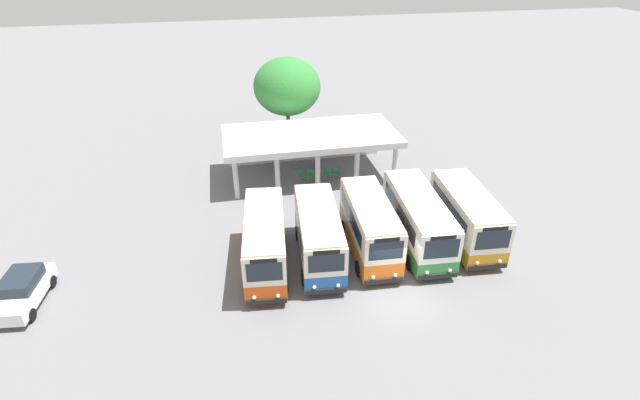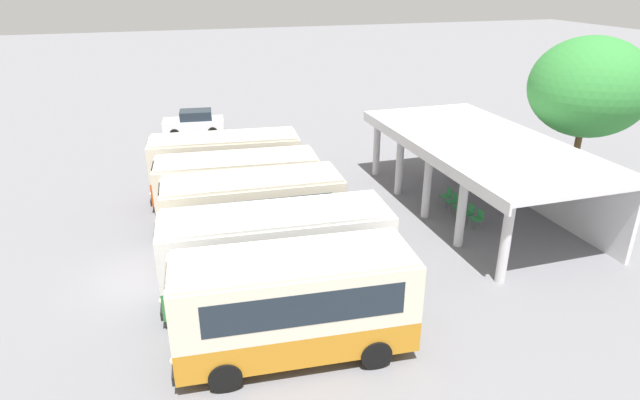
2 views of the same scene
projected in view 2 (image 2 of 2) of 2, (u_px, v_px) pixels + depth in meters
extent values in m
plane|color=slate|center=(152.00, 278.00, 19.45)|extent=(180.00, 180.00, 0.00)
cylinder|color=black|center=(182.00, 203.00, 24.59)|extent=(0.31, 0.92, 0.90)
cylinder|color=black|center=(183.00, 187.00, 26.40)|extent=(0.31, 0.92, 0.90)
cylinder|color=black|center=(274.00, 196.00, 25.36)|extent=(0.31, 0.92, 0.90)
cylinder|color=black|center=(269.00, 181.00, 27.17)|extent=(0.31, 0.92, 0.90)
cube|color=#D14C14|center=(227.00, 182.00, 25.70)|extent=(2.80, 7.06, 1.07)
cube|color=beige|center=(225.00, 155.00, 25.16)|extent=(2.80, 7.06, 1.66)
cube|color=beige|center=(224.00, 137.00, 24.81)|extent=(2.71, 6.85, 0.12)
cube|color=black|center=(153.00, 195.00, 25.22)|extent=(2.00, 0.30, 0.28)
cube|color=#1E2833|center=(150.00, 159.00, 24.52)|extent=(1.72, 0.23, 1.08)
cube|color=black|center=(148.00, 145.00, 24.26)|extent=(1.26, 0.18, 0.24)
cube|color=#1E2833|center=(228.00, 161.00, 24.22)|extent=(0.60, 5.48, 0.91)
cube|color=#1E2833|center=(226.00, 148.00, 26.10)|extent=(0.60, 5.48, 0.91)
sphere|color=#EAEACC|center=(152.00, 194.00, 24.58)|extent=(0.20, 0.20, 0.20)
sphere|color=#EAEACC|center=(154.00, 185.00, 25.63)|extent=(0.20, 0.20, 0.20)
cylinder|color=black|center=(191.00, 231.00, 21.94)|extent=(0.30, 0.92, 0.90)
cylinder|color=black|center=(191.00, 210.00, 23.82)|extent=(0.30, 0.92, 0.90)
cylinder|color=black|center=(291.00, 222.00, 22.76)|extent=(0.30, 0.92, 0.90)
cylinder|color=black|center=(284.00, 202.00, 24.63)|extent=(0.30, 0.92, 0.90)
cube|color=#23569E|center=(239.00, 207.00, 23.11)|extent=(2.78, 6.93, 1.02)
cube|color=beige|center=(238.00, 178.00, 22.59)|extent=(2.78, 6.93, 1.62)
cube|color=beige|center=(236.00, 159.00, 22.25)|extent=(2.70, 6.73, 0.12)
cube|color=black|center=(159.00, 221.00, 22.60)|extent=(2.08, 0.28, 0.28)
cube|color=#1E2833|center=(155.00, 183.00, 21.92)|extent=(1.79, 0.21, 1.05)
cube|color=black|center=(153.00, 168.00, 21.67)|extent=(1.31, 0.17, 0.24)
cube|color=#1E2833|center=(242.00, 186.00, 21.62)|extent=(0.52, 5.40, 0.89)
cube|color=#1E2833|center=(238.00, 168.00, 23.57)|extent=(0.52, 5.40, 0.89)
sphere|color=#EAEACC|center=(157.00, 221.00, 21.94)|extent=(0.20, 0.20, 0.20)
sphere|color=#EAEACC|center=(159.00, 209.00, 23.02)|extent=(0.20, 0.20, 0.20)
cylinder|color=black|center=(203.00, 266.00, 19.32)|extent=(0.27, 0.91, 0.90)
cylinder|color=black|center=(200.00, 241.00, 21.16)|extent=(0.27, 0.91, 0.90)
cylinder|color=black|center=(314.00, 253.00, 20.24)|extent=(0.27, 0.91, 0.90)
cylinder|color=black|center=(302.00, 229.00, 22.08)|extent=(0.27, 0.91, 0.90)
cube|color=orange|center=(255.00, 235.00, 20.50)|extent=(2.52, 6.74, 1.17)
cube|color=beige|center=(253.00, 201.00, 19.94)|extent=(2.52, 6.74, 1.64)
cube|color=beige|center=(252.00, 179.00, 19.60)|extent=(2.45, 6.54, 0.12)
cube|color=black|center=(166.00, 255.00, 19.92)|extent=(2.06, 0.21, 0.28)
cube|color=#1E2833|center=(161.00, 209.00, 19.18)|extent=(1.78, 0.15, 1.06)
cube|color=black|center=(159.00, 192.00, 18.93)|extent=(1.30, 0.12, 0.24)
cube|color=#1E2833|center=(260.00, 211.00, 18.99)|extent=(0.32, 5.30, 0.90)
cube|color=#1E2833|center=(252.00, 189.00, 20.90)|extent=(0.32, 5.30, 0.90)
sphere|color=#EAEACC|center=(165.00, 255.00, 19.27)|extent=(0.20, 0.20, 0.20)
sphere|color=#EAEACC|center=(166.00, 241.00, 20.33)|extent=(0.20, 0.20, 0.20)
cylinder|color=black|center=(211.00, 313.00, 16.68)|extent=(0.28, 0.91, 0.90)
cylinder|color=black|center=(208.00, 277.00, 18.62)|extent=(0.28, 0.91, 0.90)
cylinder|color=black|center=(353.00, 294.00, 17.66)|extent=(0.28, 0.91, 0.90)
cylinder|color=black|center=(336.00, 262.00, 19.60)|extent=(0.28, 0.91, 0.90)
cube|color=#337F3D|center=(278.00, 275.00, 17.98)|extent=(2.78, 7.62, 0.95)
cube|color=white|center=(277.00, 240.00, 17.45)|extent=(2.78, 7.62, 1.74)
cube|color=white|center=(276.00, 214.00, 17.08)|extent=(2.69, 7.39, 0.12)
cube|color=black|center=(163.00, 298.00, 17.31)|extent=(2.16, 0.25, 0.28)
cube|color=#1E2833|center=(158.00, 251.00, 16.64)|extent=(1.86, 0.18, 1.13)
cube|color=black|center=(156.00, 231.00, 16.37)|extent=(1.36, 0.14, 0.24)
cube|color=#1E2833|center=(286.00, 254.00, 16.44)|extent=(0.45, 5.97, 0.96)
cube|color=#1E2833|center=(275.00, 223.00, 18.45)|extent=(0.45, 5.97, 0.96)
sphere|color=#EAEACC|center=(162.00, 301.00, 16.64)|extent=(0.20, 0.20, 0.20)
sphere|color=#EAEACC|center=(163.00, 280.00, 17.75)|extent=(0.20, 0.20, 0.20)
cylinder|color=black|center=(225.00, 377.00, 14.06)|extent=(0.29, 0.91, 0.90)
cylinder|color=black|center=(221.00, 327.00, 16.04)|extent=(0.29, 0.91, 0.90)
cylinder|color=black|center=(376.00, 354.00, 14.89)|extent=(0.29, 0.91, 0.90)
cylinder|color=black|center=(354.00, 309.00, 16.87)|extent=(0.29, 0.91, 0.90)
cube|color=orange|center=(295.00, 328.00, 15.30)|extent=(2.84, 6.86, 0.95)
cube|color=beige|center=(294.00, 288.00, 14.77)|extent=(2.84, 6.86, 1.74)
cube|color=beige|center=(294.00, 259.00, 14.40)|extent=(2.76, 6.65, 0.12)
cube|color=black|center=(175.00, 355.00, 14.76)|extent=(2.20, 0.28, 0.28)
cube|color=#1E2833|center=(170.00, 302.00, 14.08)|extent=(1.89, 0.20, 1.13)
cube|color=black|center=(167.00, 279.00, 13.81)|extent=(1.39, 0.16, 0.24)
cube|color=#1E2833|center=(306.00, 310.00, 13.74)|extent=(0.47, 5.34, 0.96)
cube|color=#1E2833|center=(291.00, 266.00, 15.80)|extent=(0.47, 5.34, 0.96)
sphere|color=#EAEACC|center=(173.00, 361.00, 14.07)|extent=(0.20, 0.20, 0.20)
sphere|color=#EAEACC|center=(175.00, 332.00, 15.21)|extent=(0.20, 0.20, 0.20)
cylinder|color=black|center=(175.00, 134.00, 35.50)|extent=(0.25, 0.66, 0.64)
cylinder|color=black|center=(176.00, 127.00, 37.00)|extent=(0.25, 0.66, 0.64)
cylinder|color=black|center=(213.00, 132.00, 35.94)|extent=(0.25, 0.66, 0.64)
cylinder|color=black|center=(213.00, 125.00, 37.43)|extent=(0.25, 0.66, 0.64)
cube|color=silver|center=(194.00, 124.00, 36.33)|extent=(2.19, 4.18, 0.70)
cube|color=#1E2833|center=(196.00, 115.00, 36.11)|extent=(1.71, 2.24, 0.60)
cylinder|color=silver|center=(377.00, 146.00, 28.69)|extent=(0.36, 0.36, 3.20)
cylinder|color=silver|center=(400.00, 163.00, 26.17)|extent=(0.36, 0.36, 3.20)
cylinder|color=silver|center=(427.00, 184.00, 23.64)|extent=(0.36, 0.36, 3.20)
cylinder|color=silver|center=(462.00, 209.00, 21.12)|extent=(0.36, 0.36, 3.20)
cylinder|color=silver|center=(506.00, 242.00, 18.59)|extent=(0.36, 0.36, 3.20)
cube|color=silver|center=(529.00, 172.00, 25.09)|extent=(12.31, 0.20, 3.20)
cube|color=silver|center=(482.00, 142.00, 23.67)|extent=(12.81, 6.22, 0.20)
cube|color=silver|center=(420.00, 153.00, 22.93)|extent=(12.81, 0.10, 0.28)
cylinder|color=slate|center=(443.00, 203.00, 25.19)|extent=(0.03, 0.03, 0.44)
cylinder|color=slate|center=(440.00, 200.00, 25.50)|extent=(0.03, 0.03, 0.44)
cylinder|color=slate|center=(450.00, 202.00, 25.28)|extent=(0.03, 0.03, 0.44)
cylinder|color=slate|center=(446.00, 199.00, 25.59)|extent=(0.03, 0.03, 0.44)
cube|color=#2D8C47|center=(445.00, 196.00, 25.29)|extent=(0.45, 0.45, 0.04)
cube|color=#2D8C47|center=(449.00, 192.00, 25.26)|extent=(0.44, 0.05, 0.40)
cylinder|color=slate|center=(449.00, 208.00, 24.59)|extent=(0.03, 0.03, 0.44)
cylinder|color=slate|center=(445.00, 205.00, 24.90)|extent=(0.03, 0.03, 0.44)
cylinder|color=slate|center=(456.00, 207.00, 24.68)|extent=(0.03, 0.03, 0.44)
cylinder|color=slate|center=(452.00, 204.00, 24.99)|extent=(0.03, 0.03, 0.44)
cube|color=#2D8C47|center=(451.00, 202.00, 24.70)|extent=(0.45, 0.45, 0.04)
cube|color=#2D8C47|center=(455.00, 197.00, 24.67)|extent=(0.44, 0.05, 0.40)
cylinder|color=slate|center=(457.00, 214.00, 24.01)|extent=(0.03, 0.03, 0.44)
cylinder|color=slate|center=(453.00, 211.00, 24.33)|extent=(0.03, 0.03, 0.44)
cylinder|color=slate|center=(464.00, 213.00, 24.10)|extent=(0.03, 0.03, 0.44)
cylinder|color=slate|center=(460.00, 210.00, 24.41)|extent=(0.03, 0.03, 0.44)
cube|color=#2D8C47|center=(459.00, 207.00, 24.12)|extent=(0.45, 0.45, 0.04)
cube|color=#2D8C47|center=(463.00, 203.00, 24.09)|extent=(0.44, 0.05, 0.40)
cylinder|color=slate|center=(465.00, 220.00, 23.44)|extent=(0.03, 0.03, 0.44)
cylinder|color=slate|center=(461.00, 217.00, 23.75)|extent=(0.03, 0.03, 0.44)
cylinder|color=slate|center=(472.00, 219.00, 23.53)|extent=(0.03, 0.03, 0.44)
cylinder|color=slate|center=(468.00, 216.00, 23.84)|extent=(0.03, 0.03, 0.44)
cube|color=#2D8C47|center=(467.00, 213.00, 23.54)|extent=(0.45, 0.45, 0.04)
cube|color=#2D8C47|center=(472.00, 208.00, 23.51)|extent=(0.44, 0.05, 0.40)
cylinder|color=slate|center=(474.00, 226.00, 22.87)|extent=(0.03, 0.03, 0.44)
cylinder|color=slate|center=(470.00, 223.00, 23.18)|extent=(0.03, 0.03, 0.44)
cylinder|color=slate|center=(481.00, 225.00, 22.95)|extent=(0.03, 0.03, 0.44)
cylinder|color=slate|center=(477.00, 222.00, 23.26)|extent=(0.03, 0.03, 0.44)
cube|color=#2D8C47|center=(476.00, 219.00, 22.97)|extent=(0.45, 0.45, 0.04)
cube|color=#2D8C47|center=(481.00, 214.00, 22.94)|extent=(0.44, 0.05, 0.40)
cylinder|color=brown|center=(575.00, 160.00, 26.71)|extent=(0.32, 0.32, 3.13)
ellipsoid|color=#338438|center=(589.00, 87.00, 25.28)|extent=(5.54, 5.54, 4.71)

